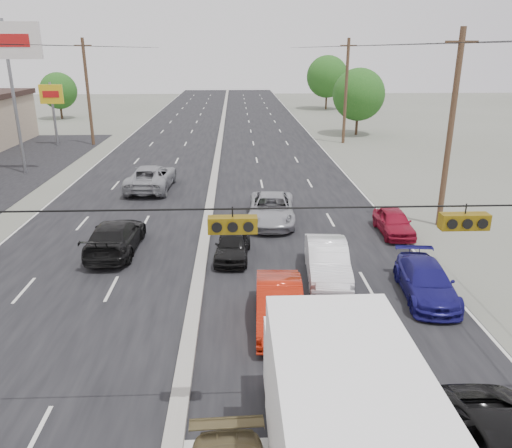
% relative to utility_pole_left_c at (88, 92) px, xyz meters
% --- Properties ---
extents(ground, '(200.00, 200.00, 0.00)m').
position_rel_utility_pole_left_c_xyz_m(ground, '(12.50, -40.00, -5.11)').
color(ground, '#606356').
rests_on(ground, ground).
extents(road_surface, '(20.00, 160.00, 0.02)m').
position_rel_utility_pole_left_c_xyz_m(road_surface, '(12.50, -10.00, -5.11)').
color(road_surface, black).
rests_on(road_surface, ground).
extents(center_median, '(0.50, 160.00, 0.20)m').
position_rel_utility_pole_left_c_xyz_m(center_median, '(12.50, -10.00, -5.01)').
color(center_median, gray).
rests_on(center_median, ground).
extents(utility_pole_left_c, '(1.60, 0.30, 10.00)m').
position_rel_utility_pole_left_c_xyz_m(utility_pole_left_c, '(0.00, 0.00, 0.00)').
color(utility_pole_left_c, '#422D1E').
rests_on(utility_pole_left_c, ground).
extents(utility_pole_right_b, '(1.60, 0.30, 10.00)m').
position_rel_utility_pole_left_c_xyz_m(utility_pole_right_b, '(25.00, -25.00, 0.00)').
color(utility_pole_right_b, '#422D1E').
rests_on(utility_pole_right_b, ground).
extents(utility_pole_right_c, '(1.60, 0.30, 10.00)m').
position_rel_utility_pole_left_c_xyz_m(utility_pole_right_c, '(25.00, 0.00, 0.00)').
color(utility_pole_right_c, '#422D1E').
rests_on(utility_pole_right_c, ground).
extents(traffic_signals, '(25.00, 0.30, 0.54)m').
position_rel_utility_pole_left_c_xyz_m(traffic_signals, '(13.90, -40.00, 0.39)').
color(traffic_signals, black).
rests_on(traffic_signals, ground).
extents(pole_sign_billboard, '(5.00, 0.25, 11.00)m').
position_rel_utility_pole_left_c_xyz_m(pole_sign_billboard, '(-2.00, -12.00, 3.76)').
color(pole_sign_billboard, slate).
rests_on(pole_sign_billboard, ground).
extents(pole_sign_far, '(2.20, 0.25, 6.00)m').
position_rel_utility_pole_left_c_xyz_m(pole_sign_far, '(-3.50, -0.00, -0.70)').
color(pole_sign_far, slate).
rests_on(pole_sign_far, ground).
extents(tree_left_far, '(4.80, 4.80, 6.12)m').
position_rel_utility_pole_left_c_xyz_m(tree_left_far, '(-9.50, 20.00, -1.39)').
color(tree_left_far, '#382619').
rests_on(tree_left_far, ground).
extents(tree_right_mid, '(5.60, 5.60, 7.14)m').
position_rel_utility_pole_left_c_xyz_m(tree_right_mid, '(27.50, 5.00, -0.77)').
color(tree_right_mid, '#382619').
rests_on(tree_right_mid, ground).
extents(tree_right_far, '(6.40, 6.40, 8.16)m').
position_rel_utility_pole_left_c_xyz_m(tree_right_far, '(28.50, 30.00, -0.15)').
color(tree_right_far, '#382619').
rests_on(tree_right_far, ground).
extents(box_truck, '(2.66, 7.45, 3.78)m').
position_rel_utility_pole_left_c_xyz_m(box_truck, '(16.05, -42.08, -3.17)').
color(box_truck, black).
rests_on(box_truck, ground).
extents(red_sedan, '(1.76, 4.54, 1.47)m').
position_rel_utility_pole_left_c_xyz_m(red_sedan, '(15.50, -34.97, -4.37)').
color(red_sedan, '#AA1C0A').
rests_on(red_sedan, ground).
extents(queue_car_a, '(1.79, 3.79, 1.25)m').
position_rel_utility_pole_left_c_xyz_m(queue_car_a, '(13.90, -29.06, -4.48)').
color(queue_car_a, black).
rests_on(queue_car_a, ground).
extents(queue_car_b, '(1.96, 4.74, 1.52)m').
position_rel_utility_pole_left_c_xyz_m(queue_car_b, '(17.78, -31.35, -4.34)').
color(queue_car_b, white).
rests_on(queue_car_b, ground).
extents(queue_car_c, '(2.86, 5.51, 1.48)m').
position_rel_utility_pole_left_c_xyz_m(queue_car_c, '(16.00, -24.17, -4.37)').
color(queue_car_c, '#97989E').
rests_on(queue_car_c, ground).
extents(queue_car_d, '(2.22, 4.58, 1.28)m').
position_rel_utility_pole_left_c_xyz_m(queue_car_d, '(21.24, -33.17, -4.46)').
color(queue_car_d, navy).
rests_on(queue_car_d, ground).
extents(queue_car_e, '(1.57, 3.76, 1.27)m').
position_rel_utility_pole_left_c_xyz_m(queue_car_e, '(22.10, -26.30, -4.47)').
color(queue_car_e, maroon).
rests_on(queue_car_e, ground).
extents(oncoming_near, '(2.17, 5.18, 1.50)m').
position_rel_utility_pole_left_c_xyz_m(oncoming_near, '(8.46, -28.11, -4.36)').
color(oncoming_near, black).
rests_on(oncoming_near, ground).
extents(oncoming_far, '(3.01, 6.03, 1.64)m').
position_rel_utility_pole_left_c_xyz_m(oncoming_far, '(8.40, -17.04, -4.29)').
color(oncoming_far, gray).
rests_on(oncoming_far, ground).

